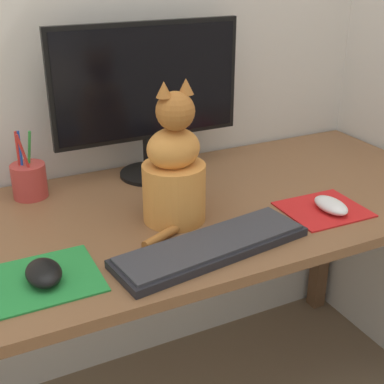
{
  "coord_description": "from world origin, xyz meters",
  "views": [
    {
      "loc": [
        -0.51,
        -1.07,
        1.28
      ],
      "look_at": [
        -0.05,
        -0.13,
        0.81
      ],
      "focal_mm": 50.0,
      "sensor_mm": 36.0,
      "label": 1
    }
  ],
  "objects_px": {
    "computer_mouse_right": "(331,205)",
    "cat": "(174,171)",
    "monitor": "(149,92)",
    "computer_mouse_left": "(44,273)",
    "keyboard": "(212,246)",
    "pen_cup": "(29,180)"
  },
  "relations": [
    {
      "from": "monitor",
      "to": "computer_mouse_left",
      "type": "bearing_deg",
      "value": -133.54
    },
    {
      "from": "computer_mouse_left",
      "to": "pen_cup",
      "type": "xyz_separation_m",
      "value": [
        0.05,
        0.41,
        0.02
      ]
    },
    {
      "from": "monitor",
      "to": "keyboard",
      "type": "relative_size",
      "value": 1.17
    },
    {
      "from": "computer_mouse_right",
      "to": "pen_cup",
      "type": "bearing_deg",
      "value": 146.83
    },
    {
      "from": "keyboard",
      "to": "computer_mouse_left",
      "type": "relative_size",
      "value": 4.55
    },
    {
      "from": "monitor",
      "to": "pen_cup",
      "type": "height_order",
      "value": "monitor"
    },
    {
      "from": "monitor",
      "to": "keyboard",
      "type": "bearing_deg",
      "value": -95.68
    },
    {
      "from": "computer_mouse_right",
      "to": "pen_cup",
      "type": "height_order",
      "value": "pen_cup"
    },
    {
      "from": "computer_mouse_left",
      "to": "pen_cup",
      "type": "height_order",
      "value": "pen_cup"
    },
    {
      "from": "keyboard",
      "to": "pen_cup",
      "type": "distance_m",
      "value": 0.53
    },
    {
      "from": "keyboard",
      "to": "cat",
      "type": "height_order",
      "value": "cat"
    },
    {
      "from": "computer_mouse_left",
      "to": "cat",
      "type": "bearing_deg",
      "value": 21.4
    },
    {
      "from": "monitor",
      "to": "pen_cup",
      "type": "bearing_deg",
      "value": 179.28
    },
    {
      "from": "computer_mouse_right",
      "to": "monitor",
      "type": "bearing_deg",
      "value": 126.22
    },
    {
      "from": "computer_mouse_right",
      "to": "cat",
      "type": "xyz_separation_m",
      "value": [
        -0.35,
        0.13,
        0.1
      ]
    },
    {
      "from": "monitor",
      "to": "computer_mouse_right",
      "type": "height_order",
      "value": "monitor"
    },
    {
      "from": "cat",
      "to": "computer_mouse_left",
      "type": "bearing_deg",
      "value": -163.61
    },
    {
      "from": "keyboard",
      "to": "monitor",
      "type": "bearing_deg",
      "value": 76.61
    },
    {
      "from": "keyboard",
      "to": "computer_mouse_right",
      "type": "xyz_separation_m",
      "value": [
        0.34,
        0.03,
        0.01
      ]
    },
    {
      "from": "monitor",
      "to": "pen_cup",
      "type": "distance_m",
      "value": 0.38
    },
    {
      "from": "computer_mouse_left",
      "to": "monitor",
      "type": "bearing_deg",
      "value": 46.46
    },
    {
      "from": "computer_mouse_right",
      "to": "keyboard",
      "type": "bearing_deg",
      "value": -174.45
    }
  ]
}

